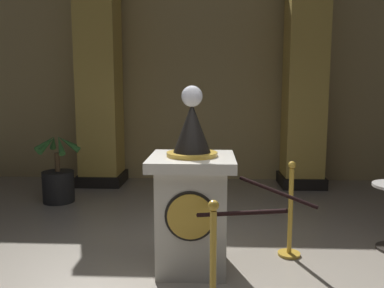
% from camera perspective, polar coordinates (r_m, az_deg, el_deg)
% --- Properties ---
extents(back_wall, '(10.68, 0.16, 3.93)m').
position_cam_1_polar(back_wall, '(7.79, 1.40, 9.30)').
color(back_wall, tan).
rests_on(back_wall, ground_plane).
extents(pedestal_clock, '(0.82, 0.82, 1.81)m').
position_cam_1_polar(pedestal_clock, '(3.89, -0.00, -8.09)').
color(pedestal_clock, beige).
rests_on(pedestal_clock, ground_plane).
extents(stanchion_near, '(0.24, 0.24, 0.99)m').
position_cam_1_polar(stanchion_near, '(3.07, 3.05, -19.85)').
color(stanchion_near, gold).
rests_on(stanchion_near, ground_plane).
extents(stanchion_far, '(0.24, 0.24, 1.03)m').
position_cam_1_polar(stanchion_far, '(4.40, 14.05, -11.08)').
color(stanchion_far, gold).
rests_on(stanchion_far, ground_plane).
extents(velvet_rope, '(1.12, 1.13, 0.22)m').
position_cam_1_polar(velvet_rope, '(3.56, 9.81, -8.27)').
color(velvet_rope, black).
extents(column_left, '(0.85, 0.85, 3.77)m').
position_cam_1_polar(column_left, '(7.51, -13.25, 8.45)').
color(column_left, black).
rests_on(column_left, ground_plane).
extents(column_right, '(0.82, 0.82, 3.77)m').
position_cam_1_polar(column_right, '(7.42, 16.02, 8.36)').
color(column_right, black).
rests_on(column_right, ground_plane).
extents(potted_palm_left, '(0.76, 0.70, 1.11)m').
position_cam_1_polar(potted_palm_left, '(6.59, -18.85, -4.89)').
color(potted_palm_left, black).
rests_on(potted_palm_left, ground_plane).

